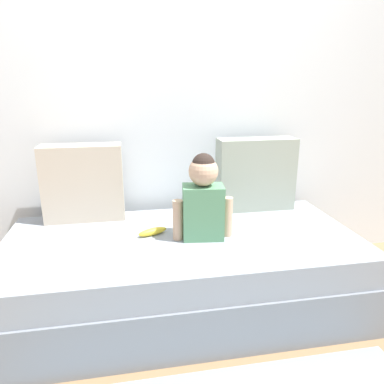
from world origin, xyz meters
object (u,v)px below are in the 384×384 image
couch (183,272)px  banana (153,232)px  toddler (203,198)px  throw_pillow_left (83,183)px  throw_pillow_right (256,174)px

couch → banana: bearing=164.4°
couch → toddler: size_ratio=4.26×
throw_pillow_left → throw_pillow_right: bearing=0.0°
couch → banana: banana is taller
throw_pillow_right → banana: bearing=-155.1°
throw_pillow_left → throw_pillow_right: size_ratio=0.93×
banana → couch: bearing=-15.6°
couch → throw_pillow_left: (-0.54, 0.37, 0.45)m
throw_pillow_right → throw_pillow_left: bearing=180.0°
toddler → couch: bearing=162.9°
throw_pillow_left → toddler: size_ratio=1.01×
throw_pillow_left → toddler: toddler is taller
couch → throw_pillow_right: throw_pillow_right is taller
throw_pillow_right → toddler: (-0.44, -0.40, -0.01)m
throw_pillow_right → banana: size_ratio=2.96×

